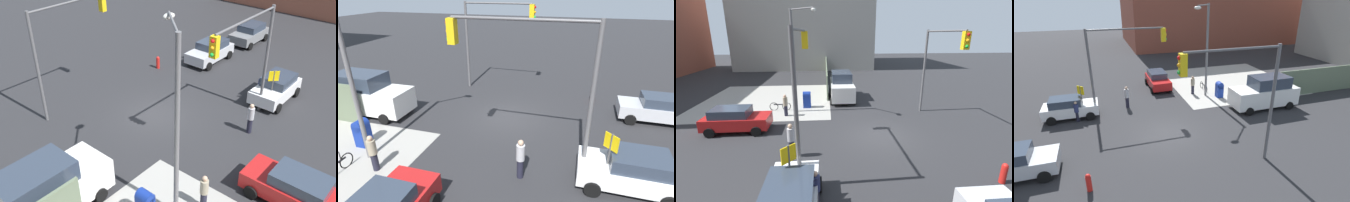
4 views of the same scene
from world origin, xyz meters
TOP-DOWN VIEW (x-y plane):
  - ground_plane at (0.00, 0.00)m, footprint 120.00×120.00m
  - traffic_signal_nw_corner at (-2.25, 4.50)m, footprint 5.87×0.36m
  - traffic_signal_se_corner at (2.49, -4.50)m, footprint 5.28×0.36m
  - street_lamp_corner at (4.95, 5.53)m, footprint 2.01×2.04m
  - warning_sign_two_way at (-5.40, 4.74)m, footprint 0.48×0.48m
  - mailbox_blue at (6.20, 5.00)m, footprint 0.56×0.64m
  - fire_hydrant at (-5.00, -4.20)m, footprint 0.26×0.26m
  - coupe_silver at (-8.61, -1.98)m, footprint 4.15×2.02m
  - hatchback_white at (-6.32, 4.61)m, footprint 3.90×2.02m
  - van_white_delivery at (8.68, 1.80)m, footprint 5.40×2.32m
  - pedestrian_crossing at (-5.80, 3.80)m, footprint 0.36×0.36m
  - pedestrian_waiting at (-2.00, 5.20)m, footprint 0.36×0.36m
  - pedestrian_walking_north at (4.20, 6.50)m, footprint 0.36×0.36m

SIDE VIEW (x-z plane):
  - ground_plane at x=0.00m, z-range 0.00..0.00m
  - fire_hydrant at x=-5.00m, z-range 0.02..0.96m
  - mailbox_blue at x=6.20m, z-range 0.05..1.48m
  - pedestrian_crossing at x=-5.80m, z-range 0.02..1.58m
  - hatchback_white at x=-6.32m, z-range 0.03..1.65m
  - coupe_silver at x=-8.61m, z-range 0.03..1.65m
  - pedestrian_walking_north at x=4.20m, z-range 0.04..1.77m
  - pedestrian_waiting at x=-2.00m, z-range 0.04..1.87m
  - van_white_delivery at x=8.68m, z-range -0.03..2.59m
  - warning_sign_two_way at x=-5.40m, z-range 0.44..2.84m
  - traffic_signal_se_corner at x=2.49m, z-range 1.37..7.87m
  - traffic_signal_nw_corner at x=-2.25m, z-range 1.40..7.90m
  - street_lamp_corner at x=4.95m, z-range 0.70..8.70m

